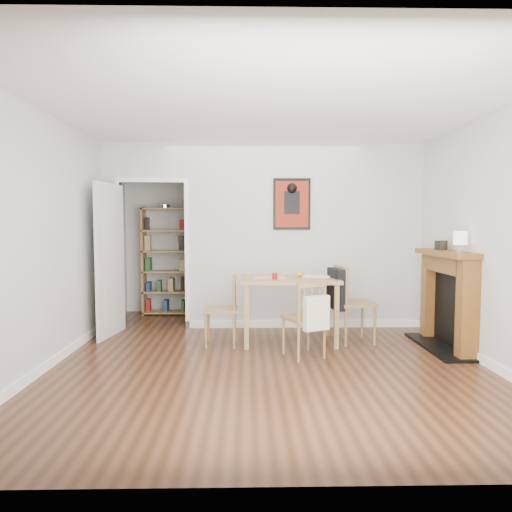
{
  "coord_description": "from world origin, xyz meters",
  "views": [
    {
      "loc": [
        -0.22,
        -5.05,
        1.47
      ],
      "look_at": [
        -0.12,
        0.6,
        1.08
      ],
      "focal_mm": 32.0,
      "sensor_mm": 36.0,
      "label": 1
    }
  ],
  "objects_px": {
    "chair_left": "(221,310)",
    "chair_front": "(304,318)",
    "bookshelf": "(165,261)",
    "ceramic_jar_b": "(438,245)",
    "ceramic_jar_a": "(443,245)",
    "mantel_lamp": "(460,239)",
    "fireplace": "(448,296)",
    "chair_right": "(353,303)",
    "orange_fruit": "(299,274)",
    "red_glass": "(275,276)",
    "notebook": "(317,276)",
    "dining_table": "(289,286)"
  },
  "relations": [
    {
      "from": "chair_left",
      "to": "chair_front",
      "type": "bearing_deg",
      "value": -27.99
    },
    {
      "from": "bookshelf",
      "to": "ceramic_jar_b",
      "type": "xyz_separation_m",
      "value": [
        3.68,
        -1.86,
        0.35
      ]
    },
    {
      "from": "ceramic_jar_a",
      "to": "ceramic_jar_b",
      "type": "height_order",
      "value": "ceramic_jar_a"
    },
    {
      "from": "chair_front",
      "to": "mantel_lamp",
      "type": "height_order",
      "value": "mantel_lamp"
    },
    {
      "from": "fireplace",
      "to": "bookshelf",
      "type": "bearing_deg",
      "value": 150.35
    },
    {
      "from": "bookshelf",
      "to": "fireplace",
      "type": "height_order",
      "value": "bookshelf"
    },
    {
      "from": "chair_right",
      "to": "orange_fruit",
      "type": "xyz_separation_m",
      "value": [
        -0.66,
        0.09,
        0.35
      ]
    },
    {
      "from": "ceramic_jar_a",
      "to": "mantel_lamp",
      "type": "bearing_deg",
      "value": -93.31
    },
    {
      "from": "chair_right",
      "to": "ceramic_jar_a",
      "type": "height_order",
      "value": "ceramic_jar_a"
    },
    {
      "from": "chair_right",
      "to": "red_glass",
      "type": "height_order",
      "value": "chair_right"
    },
    {
      "from": "chair_front",
      "to": "notebook",
      "type": "bearing_deg",
      "value": 70.56
    },
    {
      "from": "orange_fruit",
      "to": "notebook",
      "type": "bearing_deg",
      "value": 1.71
    },
    {
      "from": "chair_left",
      "to": "notebook",
      "type": "bearing_deg",
      "value": 9.74
    },
    {
      "from": "chair_left",
      "to": "ceramic_jar_a",
      "type": "height_order",
      "value": "ceramic_jar_a"
    },
    {
      "from": "notebook",
      "to": "mantel_lamp",
      "type": "relative_size",
      "value": 1.41
    },
    {
      "from": "orange_fruit",
      "to": "chair_front",
      "type": "bearing_deg",
      "value": -91.75
    },
    {
      "from": "chair_left",
      "to": "chair_right",
      "type": "distance_m",
      "value": 1.64
    },
    {
      "from": "fireplace",
      "to": "ceramic_jar_a",
      "type": "relative_size",
      "value": 10.93
    },
    {
      "from": "orange_fruit",
      "to": "ceramic_jar_a",
      "type": "bearing_deg",
      "value": -7.41
    },
    {
      "from": "dining_table",
      "to": "red_glass",
      "type": "xyz_separation_m",
      "value": [
        -0.19,
        -0.16,
        0.14
      ]
    },
    {
      "from": "red_glass",
      "to": "notebook",
      "type": "xyz_separation_m",
      "value": [
        0.55,
        0.25,
        -0.03
      ]
    },
    {
      "from": "chair_right",
      "to": "fireplace",
      "type": "distance_m",
      "value": 1.11
    },
    {
      "from": "dining_table",
      "to": "orange_fruit",
      "type": "bearing_deg",
      "value": 32.35
    },
    {
      "from": "notebook",
      "to": "ceramic_jar_b",
      "type": "distance_m",
      "value": 1.52
    },
    {
      "from": "chair_right",
      "to": "notebook",
      "type": "bearing_deg",
      "value": 166.94
    },
    {
      "from": "chair_left",
      "to": "dining_table",
      "type": "bearing_deg",
      "value": 7.81
    },
    {
      "from": "bookshelf",
      "to": "red_glass",
      "type": "height_order",
      "value": "bookshelf"
    },
    {
      "from": "dining_table",
      "to": "ceramic_jar_b",
      "type": "height_order",
      "value": "ceramic_jar_b"
    },
    {
      "from": "chair_left",
      "to": "ceramic_jar_b",
      "type": "distance_m",
      "value": 2.79
    },
    {
      "from": "chair_front",
      "to": "orange_fruit",
      "type": "xyz_separation_m",
      "value": [
        0.02,
        0.71,
        0.42
      ]
    },
    {
      "from": "red_glass",
      "to": "chair_right",
      "type": "bearing_deg",
      "value": 8.53
    },
    {
      "from": "notebook",
      "to": "chair_front",
      "type": "bearing_deg",
      "value": -109.44
    },
    {
      "from": "chair_right",
      "to": "chair_front",
      "type": "xyz_separation_m",
      "value": [
        -0.68,
        -0.61,
        -0.07
      ]
    },
    {
      "from": "bookshelf",
      "to": "ceramic_jar_a",
      "type": "relative_size",
      "value": 15.34
    },
    {
      "from": "chair_left",
      "to": "chair_right",
      "type": "xyz_separation_m",
      "value": [
        1.64,
        0.11,
        0.07
      ]
    },
    {
      "from": "red_glass",
      "to": "orange_fruit",
      "type": "height_order",
      "value": "red_glass"
    },
    {
      "from": "fireplace",
      "to": "notebook",
      "type": "bearing_deg",
      "value": 165.87
    },
    {
      "from": "chair_left",
      "to": "fireplace",
      "type": "xyz_separation_m",
      "value": [
        2.71,
        -0.17,
        0.19
      ]
    },
    {
      "from": "red_glass",
      "to": "notebook",
      "type": "bearing_deg",
      "value": 24.08
    },
    {
      "from": "dining_table",
      "to": "chair_front",
      "type": "bearing_deg",
      "value": -79.81
    },
    {
      "from": "ceramic_jar_a",
      "to": "ceramic_jar_b",
      "type": "relative_size",
      "value": 1.05
    },
    {
      "from": "chair_right",
      "to": "notebook",
      "type": "height_order",
      "value": "chair_right"
    },
    {
      "from": "chair_front",
      "to": "notebook",
      "type": "relative_size",
      "value": 2.57
    },
    {
      "from": "notebook",
      "to": "chair_right",
      "type": "bearing_deg",
      "value": -13.06
    },
    {
      "from": "ceramic_jar_b",
      "to": "ceramic_jar_a",
      "type": "bearing_deg",
      "value": -79.18
    },
    {
      "from": "orange_fruit",
      "to": "notebook",
      "type": "relative_size",
      "value": 0.22
    },
    {
      "from": "dining_table",
      "to": "bookshelf",
      "type": "height_order",
      "value": "bookshelf"
    },
    {
      "from": "ceramic_jar_a",
      "to": "chair_left",
      "type": "bearing_deg",
      "value": 179.51
    },
    {
      "from": "fireplace",
      "to": "orange_fruit",
      "type": "relative_size",
      "value": 17.23
    },
    {
      "from": "dining_table",
      "to": "notebook",
      "type": "height_order",
      "value": "notebook"
    }
  ]
}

